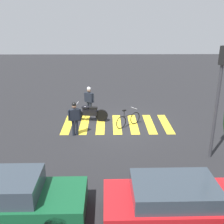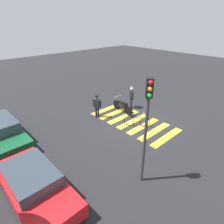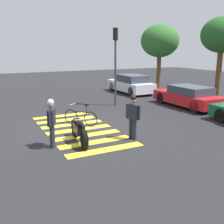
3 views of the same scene
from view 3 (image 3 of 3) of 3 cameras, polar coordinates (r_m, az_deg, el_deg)
The scene contains 11 objects.
ground_plane at distance 11.73m, azimuth -7.00°, elevation -3.68°, with size 60.00×60.00×0.00m, color #232326.
police_motorcycle at distance 10.02m, azimuth -7.00°, elevation -3.84°, with size 2.13×0.62×1.06m.
leaning_bicycle at distance 12.27m, azimuth -6.62°, elevation -1.07°, with size 1.35×1.11×1.00m.
officer_on_foot at distance 9.55m, azimuth -12.69°, elevation -1.66°, with size 0.60×0.39×1.73m.
officer_by_motorcycle at distance 10.20m, azimuth 4.46°, elevation -0.46°, with size 0.61×0.37×1.73m.
crosswalk_stripes at distance 11.73m, azimuth -7.00°, elevation -3.66°, with size 5.85×2.85×0.01m.
car_white_van at distance 21.22m, azimuth 4.00°, elevation 5.91°, with size 4.48×1.87×1.42m.
car_red_convertible at distance 16.72m, azimuth 15.83°, elevation 3.19°, with size 4.40×1.87×1.25m.
traffic_light_pole at distance 16.23m, azimuth 0.75°, elevation 12.04°, with size 0.34×0.34×4.58m.
street_tree_near at distance 24.44m, azimuth 10.10°, elevation 14.56°, with size 3.31×3.31×5.46m.
street_tree_mid at distance 19.48m, azimuth 22.27°, elevation 14.73°, with size 2.72×2.72×5.43m.
Camera 3 is at (10.59, -3.72, 3.41)m, focal length 43.15 mm.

